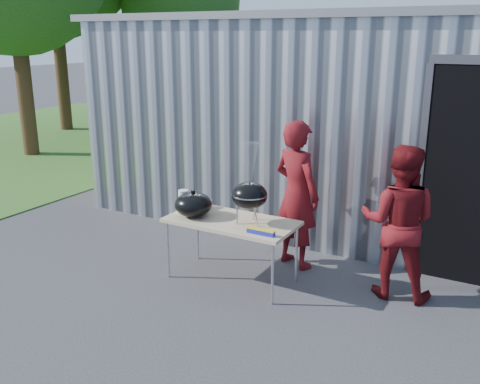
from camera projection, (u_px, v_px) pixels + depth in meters
The scene contains 12 objects.
ground at pixel (195, 288), 6.15m from camera, with size 80.00×80.00×0.00m, color #333336.
building at pixel (388, 112), 9.12m from camera, with size 8.20×6.20×3.10m.
grass_patch at pixel (53, 136), 15.41m from camera, with size 10.00×12.00×0.02m, color #2D591E.
tree_far at pixel (180, 1), 15.68m from camera, with size 3.49×3.49×5.79m.
folding_table at pixel (231, 223), 6.17m from camera, with size 1.50×0.75×0.75m.
kettle_grill at pixel (250, 187), 5.93m from camera, with size 0.41×0.41×0.93m.
grill_lid at pixel (193, 205), 6.26m from camera, with size 0.44×0.44×0.32m.
paper_towels at pixel (184, 201), 6.38m from camera, with size 0.12×0.12×0.28m, color white.
white_tub at pixel (202, 204), 6.59m from camera, with size 0.20×0.15×0.10m, color white.
foil_box at pixel (261, 232), 5.70m from camera, with size 0.32×0.05×0.06m.
person_cook at pixel (297, 195), 6.55m from camera, with size 0.67×0.44×1.84m, color maroon.
person_bystander at pixel (398, 222), 5.78m from camera, with size 0.83×0.65×1.71m, color maroon.
Camera 1 is at (3.20, -4.61, 2.80)m, focal length 40.00 mm.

